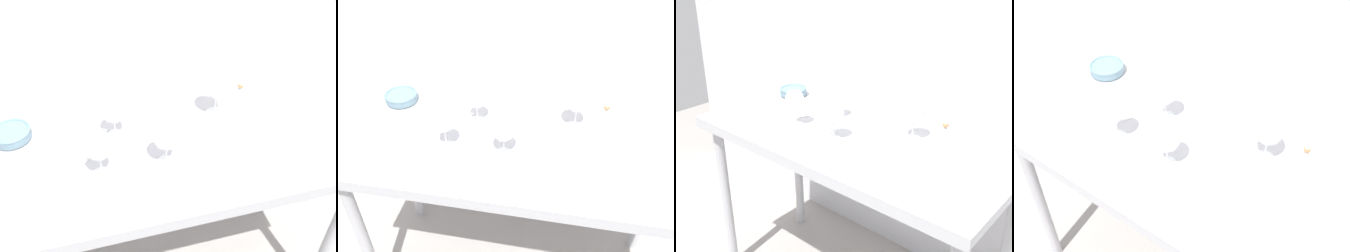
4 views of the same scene
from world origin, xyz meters
TOP-DOWN VIEW (x-y plane):
  - steel_counter at (0.00, -0.01)m, footprint 1.40×0.65m
  - wine_glass_near_left at (-0.26, -0.09)m, footprint 0.08×0.08m
  - wine_glass_near_center at (-0.04, -0.08)m, footprint 0.09×0.09m
  - wine_glass_far_right at (0.22, 0.13)m, footprint 0.10×0.10m
  - wine_glass_far_left at (-0.19, 0.10)m, footprint 0.09×0.09m
  - tasting_sheet_upper at (-0.36, 0.09)m, footprint 0.30×0.31m
  - tasting_bowl at (-0.56, 0.18)m, footprint 0.15×0.15m
  - decanter_funnel at (0.34, 0.18)m, footprint 0.11×0.11m

SIDE VIEW (x-z plane):
  - steel_counter at x=0.00m, z-range 0.34..1.24m
  - tasting_sheet_upper at x=-0.36m, z-range 0.90..0.90m
  - tasting_bowl at x=-0.56m, z-range 0.90..0.95m
  - decanter_funnel at x=0.34m, z-range 0.88..1.00m
  - wine_glass_far_left at x=-0.19m, z-range 0.93..1.09m
  - wine_glass_near_center at x=-0.04m, z-range 0.93..1.10m
  - wine_glass_near_left at x=-0.26m, z-range 0.94..1.10m
  - wine_glass_far_right at x=0.22m, z-range 0.94..1.12m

